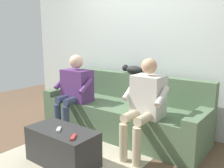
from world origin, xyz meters
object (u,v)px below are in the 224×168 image
at_px(coffee_table, 63,146).
at_px(person_right_seated, 75,88).
at_px(remote_red, 73,137).
at_px(couch, 121,113).
at_px(cat_on_backrest, 133,69).
at_px(person_left_seated, 145,101).
at_px(remote_white, 59,129).

height_order(coffee_table, person_right_seated, person_right_seated).
bearing_deg(remote_red, couch, 159.64).
relative_size(coffee_table, person_right_seated, 0.71).
xyz_separation_m(couch, cat_on_backrest, (-0.01, -0.29, 0.64)).
xyz_separation_m(person_left_seated, person_right_seated, (1.23, -0.01, 0.00)).
bearing_deg(person_right_seated, cat_on_backrest, -133.35).
bearing_deg(remote_white, person_right_seated, -4.05).
distance_m(couch, cat_on_backrest, 0.70).
bearing_deg(cat_on_backrest, couch, 88.92).
xyz_separation_m(remote_white, remote_red, (-0.28, 0.05, -0.00)).
xyz_separation_m(couch, remote_white, (0.01, 1.21, 0.13)).
distance_m(person_left_seated, cat_on_backrest, 0.94).
relative_size(coffee_table, cat_on_backrest, 1.63).
distance_m(couch, person_right_seated, 0.81).
relative_size(person_left_seated, person_right_seated, 1.01).
xyz_separation_m(coffee_table, person_right_seated, (0.61, -0.81, 0.47)).
height_order(coffee_table, remote_white, remote_white).
xyz_separation_m(person_left_seated, remote_white, (0.62, 0.84, -0.25)).
bearing_deg(person_left_seated, person_right_seated, -0.53).
distance_m(cat_on_backrest, remote_white, 1.59).
relative_size(person_right_seated, cat_on_backrest, 2.28).
bearing_deg(coffee_table, couch, -90.00).
distance_m(person_left_seated, remote_red, 0.98).
bearing_deg(coffee_table, person_left_seated, -127.56).
relative_size(couch, person_left_seated, 2.15).
height_order(cat_on_backrest, remote_white, cat_on_backrest).
height_order(person_right_seated, remote_red, person_right_seated).
distance_m(coffee_table, person_right_seated, 1.12).
distance_m(person_left_seated, person_right_seated, 1.23).
relative_size(coffee_table, remote_red, 5.89).
distance_m(couch, remote_white, 1.22).
xyz_separation_m(coffee_table, remote_red, (-0.27, 0.08, 0.22)).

